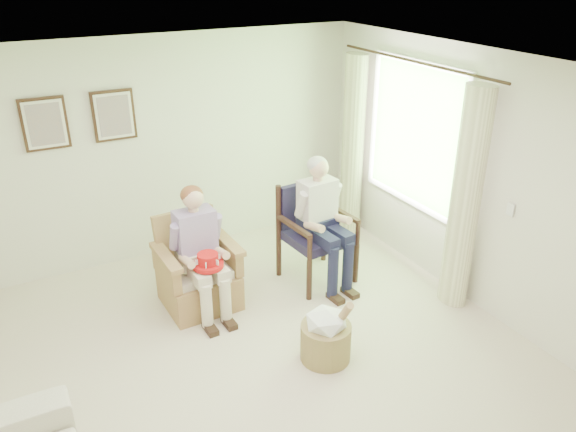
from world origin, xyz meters
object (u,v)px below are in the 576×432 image
object	(u,v)px
person_dark	(322,213)
red_hat	(208,262)
wood_armchair	(313,228)
person_wicker	(199,244)
hatbox	(326,334)
wicker_armchair	(198,277)

from	to	relation	value
person_dark	red_hat	size ratio (longest dim) A/B	4.71
person_dark	wood_armchair	bearing A→B (deg)	84.84
person_wicker	hatbox	size ratio (longest dim) A/B	1.94
person_dark	hatbox	world-z (taller)	person_dark
wicker_armchair	red_hat	world-z (taller)	wicker_armchair
wicker_armchair	hatbox	bearing A→B (deg)	-65.35
wicker_armchair	person_dark	distance (m)	1.48
wood_armchair	wicker_armchair	bearing A→B (deg)	171.45
person_wicker	person_dark	distance (m)	1.36
wicker_armchair	person_dark	size ratio (longest dim) A/B	0.67
wood_armchair	person_dark	xyz separation A→B (m)	(0.00, -0.18, 0.26)
person_dark	hatbox	size ratio (longest dim) A/B	2.11
wicker_armchair	person_wicker	bearing A→B (deg)	-91.78
red_hat	hatbox	xyz separation A→B (m)	(0.69, -1.08, -0.39)
person_dark	person_wicker	bearing A→B (deg)	169.33
wood_armchair	red_hat	size ratio (longest dim) A/B	3.57
person_wicker	hatbox	bearing A→B (deg)	-63.13
wicker_armchair	hatbox	world-z (taller)	wicker_armchair
wood_armchair	person_dark	bearing A→B (deg)	-95.16
wood_armchair	person_wicker	bearing A→B (deg)	176.87
wicker_armchair	red_hat	bearing A→B (deg)	-90.41
wicker_armchair	hatbox	distance (m)	1.58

